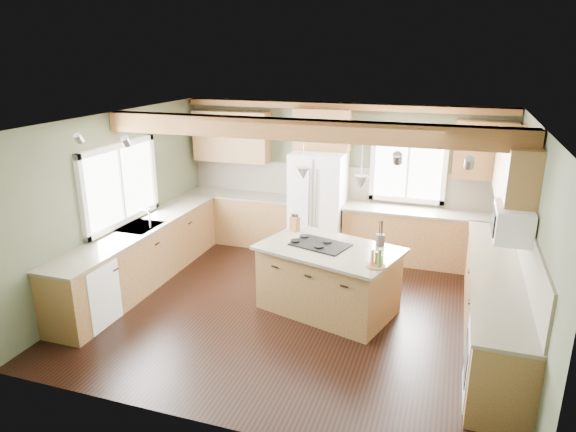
% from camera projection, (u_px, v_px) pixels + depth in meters
% --- Properties ---
extents(floor, '(5.60, 5.60, 0.00)m').
position_uv_depth(floor, '(298.00, 308.00, 7.16)').
color(floor, black).
rests_on(floor, ground).
extents(ceiling, '(5.60, 5.60, 0.00)m').
position_uv_depth(ceiling, '(299.00, 120.00, 6.36)').
color(ceiling, silver).
rests_on(ceiling, wall_back).
extents(wall_back, '(5.60, 0.00, 5.60)m').
position_uv_depth(wall_back, '(341.00, 177.00, 9.01)').
color(wall_back, '#434C36').
rests_on(wall_back, ground).
extents(wall_left, '(0.00, 5.00, 5.00)m').
position_uv_depth(wall_left, '(118.00, 201.00, 7.59)').
color(wall_left, '#434C36').
rests_on(wall_left, ground).
extents(wall_right, '(0.00, 5.00, 5.00)m').
position_uv_depth(wall_right, '(530.00, 244.00, 5.92)').
color(wall_right, '#434C36').
rests_on(wall_right, ground).
extents(ceiling_beam, '(5.55, 0.26, 0.26)m').
position_uv_depth(ceiling_beam, '(302.00, 130.00, 6.49)').
color(ceiling_beam, brown).
rests_on(ceiling_beam, ceiling).
extents(soffit_trim, '(5.55, 0.20, 0.10)m').
position_uv_depth(soffit_trim, '(342.00, 106.00, 8.54)').
color(soffit_trim, brown).
rests_on(soffit_trim, ceiling).
extents(backsplash_back, '(5.58, 0.03, 0.58)m').
position_uv_depth(backsplash_back, '(340.00, 183.00, 9.03)').
color(backsplash_back, brown).
rests_on(backsplash_back, wall_back).
extents(backsplash_right, '(0.03, 3.70, 0.58)m').
position_uv_depth(backsplash_right, '(527.00, 249.00, 6.00)').
color(backsplash_right, brown).
rests_on(backsplash_right, wall_right).
extents(base_cab_back_left, '(2.02, 0.60, 0.88)m').
position_uv_depth(base_cab_back_left, '(241.00, 219.00, 9.54)').
color(base_cab_back_left, brown).
rests_on(base_cab_back_left, floor).
extents(counter_back_left, '(2.06, 0.64, 0.04)m').
position_uv_depth(counter_back_left, '(241.00, 195.00, 9.40)').
color(counter_back_left, brown).
rests_on(counter_back_left, base_cab_back_left).
extents(base_cab_back_right, '(2.62, 0.60, 0.88)m').
position_uv_depth(base_cab_back_right, '(422.00, 238.00, 8.56)').
color(base_cab_back_right, brown).
rests_on(base_cab_back_right, floor).
extents(counter_back_right, '(2.66, 0.64, 0.04)m').
position_uv_depth(counter_back_right, '(425.00, 212.00, 8.42)').
color(counter_back_right, brown).
rests_on(counter_back_right, base_cab_back_right).
extents(base_cab_left, '(0.60, 3.70, 0.88)m').
position_uv_depth(base_cab_left, '(143.00, 256.00, 7.81)').
color(base_cab_left, brown).
rests_on(base_cab_left, floor).
extents(counter_left, '(0.64, 3.74, 0.04)m').
position_uv_depth(counter_left, '(140.00, 228.00, 7.67)').
color(counter_left, brown).
rests_on(counter_left, base_cab_left).
extents(base_cab_right, '(0.60, 3.70, 0.88)m').
position_uv_depth(base_cab_right, '(493.00, 305.00, 6.32)').
color(base_cab_right, brown).
rests_on(base_cab_right, floor).
extents(counter_right, '(0.64, 3.74, 0.04)m').
position_uv_depth(counter_right, '(498.00, 270.00, 6.18)').
color(counter_right, brown).
rests_on(counter_right, base_cab_right).
extents(upper_cab_back_left, '(1.40, 0.35, 0.90)m').
position_uv_depth(upper_cab_back_left, '(232.00, 136.00, 9.25)').
color(upper_cab_back_left, brown).
rests_on(upper_cab_back_left, wall_back).
extents(upper_cab_over_fridge, '(0.96, 0.35, 0.70)m').
position_uv_depth(upper_cab_over_fridge, '(323.00, 130.00, 8.68)').
color(upper_cab_over_fridge, brown).
rests_on(upper_cab_over_fridge, wall_back).
extents(upper_cab_right, '(0.35, 2.20, 0.90)m').
position_uv_depth(upper_cab_right, '(515.00, 171.00, 6.58)').
color(upper_cab_right, brown).
rests_on(upper_cab_right, wall_right).
extents(upper_cab_back_corner, '(0.90, 0.35, 0.90)m').
position_uv_depth(upper_cab_back_corner, '(484.00, 150.00, 7.97)').
color(upper_cab_back_corner, brown).
rests_on(upper_cab_back_corner, wall_back).
extents(window_left, '(0.04, 1.60, 1.05)m').
position_uv_depth(window_left, '(120.00, 184.00, 7.56)').
color(window_left, white).
rests_on(window_left, wall_left).
extents(window_back, '(1.10, 0.04, 1.00)m').
position_uv_depth(window_back, '(408.00, 168.00, 8.58)').
color(window_back, white).
rests_on(window_back, wall_back).
extents(sink, '(0.50, 0.65, 0.03)m').
position_uv_depth(sink, '(140.00, 227.00, 7.67)').
color(sink, '#262628').
rests_on(sink, counter_left).
extents(faucet, '(0.02, 0.02, 0.28)m').
position_uv_depth(faucet, '(150.00, 219.00, 7.57)').
color(faucet, '#B2B2B7').
rests_on(faucet, sink).
extents(dishwasher, '(0.60, 0.60, 0.84)m').
position_uv_depth(dishwasher, '(86.00, 293.00, 6.64)').
color(dishwasher, white).
rests_on(dishwasher, floor).
extents(oven, '(0.60, 0.72, 0.84)m').
position_uv_depth(oven, '(498.00, 363.00, 5.15)').
color(oven, white).
rests_on(oven, floor).
extents(microwave, '(0.40, 0.70, 0.38)m').
position_uv_depth(microwave, '(513.00, 223.00, 5.86)').
color(microwave, white).
rests_on(microwave, wall_right).
extents(pendant_left, '(0.18, 0.18, 0.16)m').
position_uv_depth(pendant_left, '(303.00, 173.00, 6.78)').
color(pendant_left, '#B2B2B7').
rests_on(pendant_left, ceiling).
extents(pendant_right, '(0.18, 0.18, 0.16)m').
position_uv_depth(pendant_right, '(361.00, 182.00, 6.32)').
color(pendant_right, '#B2B2B7').
rests_on(pendant_right, ceiling).
extents(refrigerator, '(0.90, 0.74, 1.80)m').
position_uv_depth(refrigerator, '(318.00, 203.00, 8.88)').
color(refrigerator, white).
rests_on(refrigerator, floor).
extents(island, '(1.92, 1.48, 0.88)m').
position_uv_depth(island, '(328.00, 280.00, 6.99)').
color(island, brown).
rests_on(island, floor).
extents(island_top, '(2.06, 1.62, 0.04)m').
position_uv_depth(island_top, '(329.00, 249.00, 6.85)').
color(island_top, brown).
rests_on(island_top, island).
extents(cooktop, '(0.85, 0.68, 0.02)m').
position_uv_depth(cooktop, '(320.00, 245.00, 6.92)').
color(cooktop, black).
rests_on(cooktop, island_top).
extents(knife_block, '(0.15, 0.14, 0.21)m').
position_uv_depth(knife_block, '(295.00, 224.00, 7.44)').
color(knife_block, brown).
rests_on(knife_block, island_top).
extents(utensil_crock, '(0.12, 0.12, 0.16)m').
position_uv_depth(utensil_crock, '(380.00, 240.00, 6.89)').
color(utensil_crock, '#453C37').
rests_on(utensil_crock, island_top).
extents(bottle_tray, '(0.25, 0.25, 0.23)m').
position_uv_depth(bottle_tray, '(376.00, 258.00, 6.20)').
color(bottle_tray, brown).
rests_on(bottle_tray, island_top).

